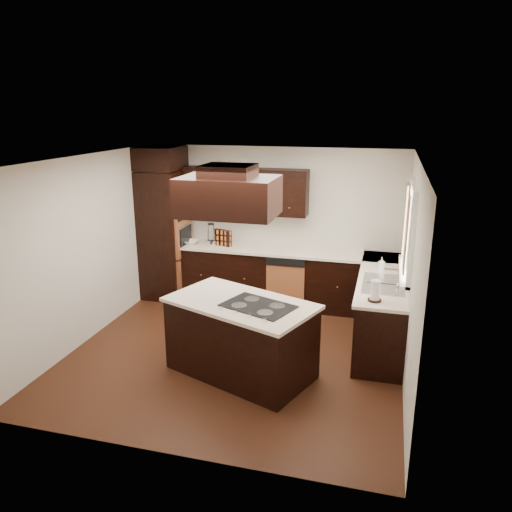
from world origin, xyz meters
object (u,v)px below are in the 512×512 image
at_px(oven_column, 164,234).
at_px(island, 241,339).
at_px(spice_rack, 223,238).
at_px(range_hood, 229,196).

distance_m(oven_column, island, 3.03).
height_order(oven_column, island, oven_column).
xyz_separation_m(island, spice_rack, (-0.99, 2.28, 0.61)).
bearing_deg(range_hood, oven_column, 129.74).
bearing_deg(oven_column, range_hood, -50.26).
height_order(range_hood, spice_rack, range_hood).
xyz_separation_m(range_hood, spice_rack, (-0.88, 2.34, -1.11)).
distance_m(island, range_hood, 1.72).
bearing_deg(island, range_hood, -132.12).
bearing_deg(spice_rack, oven_column, -156.50).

